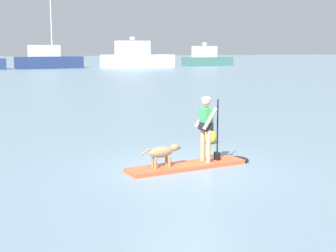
{
  "coord_description": "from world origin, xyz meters",
  "views": [
    {
      "loc": [
        -5.58,
        -10.0,
        2.88
      ],
      "look_at": [
        0.0,
        1.0,
        0.9
      ],
      "focal_mm": 51.06,
      "sensor_mm": 36.0,
      "label": 1
    }
  ],
  "objects_px": {
    "marker_buoy": "(210,137)",
    "moored_boat_far_starboard": "(48,60)",
    "moored_boat_port": "(136,57)",
    "paddleboard": "(194,165)",
    "person_paddler": "(206,124)",
    "moored_boat_center": "(207,59)",
    "dog": "(163,152)"
  },
  "relations": [
    {
      "from": "person_paddler",
      "to": "dog",
      "type": "distance_m",
      "value": 1.36
    },
    {
      "from": "dog",
      "to": "moored_boat_far_starboard",
      "type": "relative_size",
      "value": 0.1
    },
    {
      "from": "person_paddler",
      "to": "moored_boat_center",
      "type": "height_order",
      "value": "moored_boat_center"
    },
    {
      "from": "paddleboard",
      "to": "moored_boat_center",
      "type": "xyz_separation_m",
      "value": [
        38.54,
        62.35,
        1.25
      ]
    },
    {
      "from": "moored_boat_center",
      "to": "marker_buoy",
      "type": "xyz_separation_m",
      "value": [
        -36.63,
        -60.0,
        -1.09
      ]
    },
    {
      "from": "paddleboard",
      "to": "marker_buoy",
      "type": "relative_size",
      "value": 3.64
    },
    {
      "from": "moored_boat_port",
      "to": "paddleboard",
      "type": "bearing_deg",
      "value": -111.93
    },
    {
      "from": "moored_boat_port",
      "to": "marker_buoy",
      "type": "height_order",
      "value": "moored_boat_port"
    },
    {
      "from": "moored_boat_far_starboard",
      "to": "moored_boat_center",
      "type": "height_order",
      "value": "moored_boat_far_starboard"
    },
    {
      "from": "paddleboard",
      "to": "marker_buoy",
      "type": "bearing_deg",
      "value": 50.97
    },
    {
      "from": "moored_boat_center",
      "to": "person_paddler",
      "type": "bearing_deg",
      "value": -121.49
    },
    {
      "from": "dog",
      "to": "moored_boat_far_starboard",
      "type": "distance_m",
      "value": 64.73
    },
    {
      "from": "moored_boat_port",
      "to": "moored_boat_far_starboard",
      "type": "bearing_deg",
      "value": 171.41
    },
    {
      "from": "person_paddler",
      "to": "marker_buoy",
      "type": "height_order",
      "value": "person_paddler"
    },
    {
      "from": "person_paddler",
      "to": "dog",
      "type": "xyz_separation_m",
      "value": [
        -1.22,
        -0.03,
        -0.59
      ]
    },
    {
      "from": "moored_boat_port",
      "to": "moored_boat_center",
      "type": "distance_m",
      "value": 13.81
    },
    {
      "from": "moored_boat_port",
      "to": "marker_buoy",
      "type": "bearing_deg",
      "value": -111.12
    },
    {
      "from": "moored_boat_far_starboard",
      "to": "moored_boat_center",
      "type": "relative_size",
      "value": 1.25
    },
    {
      "from": "moored_boat_far_starboard",
      "to": "marker_buoy",
      "type": "relative_size",
      "value": 12.24
    },
    {
      "from": "person_paddler",
      "to": "moored_boat_port",
      "type": "xyz_separation_m",
      "value": [
        24.42,
        61.51,
        0.55
      ]
    },
    {
      "from": "dog",
      "to": "moored_boat_far_starboard",
      "type": "height_order",
      "value": "moored_boat_far_starboard"
    },
    {
      "from": "paddleboard",
      "to": "person_paddler",
      "type": "xyz_separation_m",
      "value": [
        0.34,
        0.01,
        1.0
      ]
    },
    {
      "from": "paddleboard",
      "to": "person_paddler",
      "type": "relative_size",
      "value": 2.06
    },
    {
      "from": "person_paddler",
      "to": "moored_boat_far_starboard",
      "type": "height_order",
      "value": "moored_boat_far_starboard"
    },
    {
      "from": "person_paddler",
      "to": "moored_boat_port",
      "type": "bearing_deg",
      "value": 68.35
    },
    {
      "from": "dog",
      "to": "moored_boat_center",
      "type": "height_order",
      "value": "moored_boat_center"
    },
    {
      "from": "marker_buoy",
      "to": "moored_boat_far_starboard",
      "type": "bearing_deg",
      "value": 81.48
    },
    {
      "from": "moored_boat_far_starboard",
      "to": "moored_boat_port",
      "type": "distance_m",
      "value": 13.84
    },
    {
      "from": "moored_boat_port",
      "to": "moored_boat_center",
      "type": "xyz_separation_m",
      "value": [
        13.78,
        0.83,
        -0.3
      ]
    },
    {
      "from": "moored_boat_port",
      "to": "marker_buoy",
      "type": "distance_m",
      "value": 63.44
    },
    {
      "from": "moored_boat_far_starboard",
      "to": "marker_buoy",
      "type": "height_order",
      "value": "moored_boat_far_starboard"
    },
    {
      "from": "paddleboard",
      "to": "moored_boat_port",
      "type": "bearing_deg",
      "value": 68.07
    }
  ]
}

